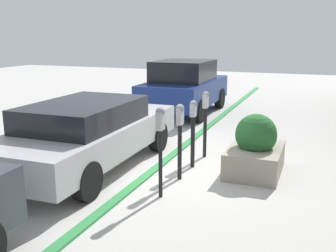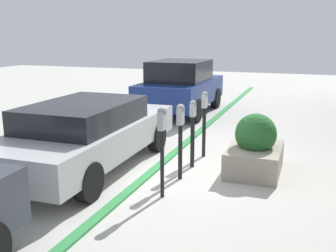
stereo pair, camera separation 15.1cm
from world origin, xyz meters
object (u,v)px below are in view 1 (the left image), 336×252
parking_meter_fourth (205,115)px  parked_car_middle (89,132)px  parking_meter_nearest (160,134)px  parked_car_rear (185,86)px  planter_box (255,150)px  parking_meter_second (180,129)px  parking_meter_middle (193,126)px

parking_meter_fourth → parked_car_middle: parking_meter_fourth is taller
parking_meter_nearest → parked_car_rear: (6.53, 1.84, -0.16)m
parked_car_rear → parking_meter_nearest: bearing=-164.1°
parking_meter_nearest → planter_box: 2.12m
parking_meter_second → parked_car_middle: 1.83m
parking_meter_fourth → parking_meter_middle: bearing=177.2°
parking_meter_second → planter_box: size_ratio=0.98×
parking_meter_fourth → parked_car_rear: size_ratio=0.34×
parking_meter_fourth → parked_car_rear: bearing=24.1°
parking_meter_fourth → parked_car_middle: bearing=127.3°
parking_meter_nearest → parking_meter_middle: bearing=-1.0°
parking_meter_nearest → parked_car_middle: bearing=65.1°
parking_meter_nearest → parking_meter_fourth: parking_meter_nearest is taller
parking_meter_fourth → planter_box: parking_meter_fourth is taller
parking_meter_fourth → parked_car_rear: 4.67m
parking_meter_second → parking_meter_fourth: 1.42m
parking_meter_second → parked_car_rear: parked_car_rear is taller
parked_car_middle → parking_meter_middle: bearing=-69.5°
parking_meter_second → planter_box: parking_meter_second is taller
parking_meter_nearest → parking_meter_second: size_ratio=1.07×
parking_meter_second → planter_box: (0.81, -1.18, -0.46)m
parking_meter_middle → planter_box: parking_meter_middle is taller
parking_meter_middle → parked_car_middle: parking_meter_middle is taller
parking_meter_fourth → parked_car_middle: (-1.42, 1.87, -0.20)m
parking_meter_nearest → parked_car_rear: parked_car_rear is taller
parking_meter_nearest → planter_box: bearing=-35.8°
parked_car_rear → parked_car_middle: bearing=-179.5°
parking_meter_middle → parking_meter_fourth: bearing=-2.8°
parking_meter_middle → parking_meter_nearest: bearing=179.0°
planter_box → parking_meter_fourth: bearing=61.7°
planter_box → parking_meter_second: bearing=124.4°
parking_meter_fourth → parked_car_rear: (4.27, 1.91, -0.03)m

